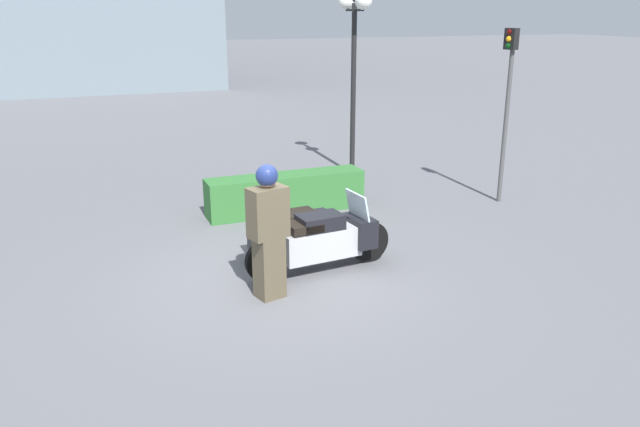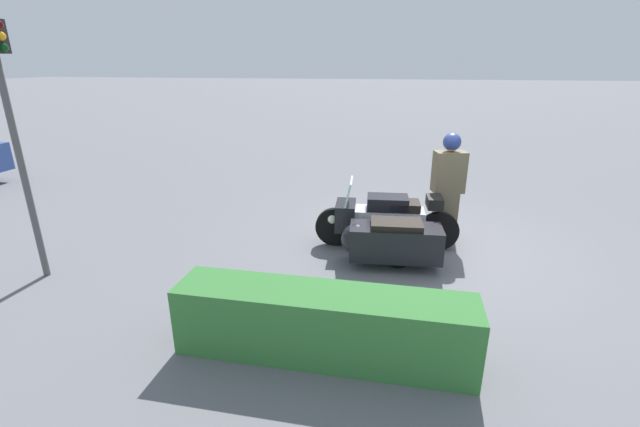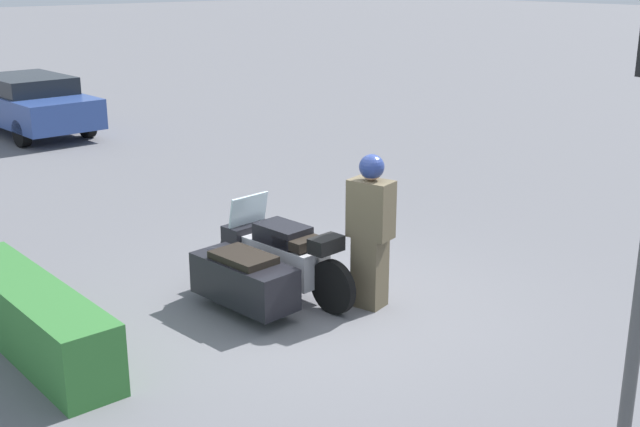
% 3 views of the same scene
% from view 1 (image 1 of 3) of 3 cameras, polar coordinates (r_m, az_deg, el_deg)
% --- Properties ---
extents(ground_plane, '(160.00, 160.00, 0.00)m').
position_cam_1_polar(ground_plane, '(9.21, -3.89, -6.15)').
color(ground_plane, slate).
extents(police_motorcycle, '(2.38, 1.33, 1.16)m').
position_cam_1_polar(police_motorcycle, '(9.67, -0.74, -1.90)').
color(police_motorcycle, black).
rests_on(police_motorcycle, ground).
extents(officer_rider, '(0.57, 0.43, 1.87)m').
position_cam_1_polar(officer_rider, '(8.37, -4.75, -1.41)').
color(officer_rider, brown).
rests_on(officer_rider, ground).
extents(hedge_bush_curbside, '(3.11, 0.62, 0.75)m').
position_cam_1_polar(hedge_bush_curbside, '(12.21, -3.15, 1.86)').
color(hedge_bush_curbside, '#337033').
rests_on(hedge_bush_curbside, ground).
extents(twin_lamp_post, '(0.38, 1.28, 4.17)m').
position_cam_1_polar(twin_lamp_post, '(14.77, 3.14, 16.16)').
color(twin_lamp_post, black).
rests_on(twin_lamp_post, ground).
extents(traffic_light_near, '(0.22, 0.28, 3.46)m').
position_cam_1_polar(traffic_light_near, '(13.03, 16.78, 10.68)').
color(traffic_light_near, '#4C4C4C').
rests_on(traffic_light_near, ground).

